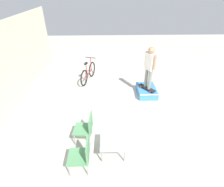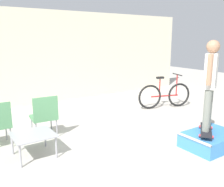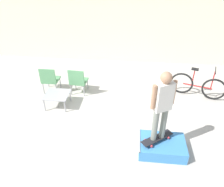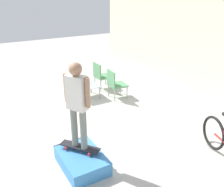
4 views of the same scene
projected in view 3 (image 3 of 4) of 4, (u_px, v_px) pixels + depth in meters
The scene contains 9 objects.
ground_plane at pixel (94, 125), 6.05m from camera, with size 24.00×24.00×0.00m, color #B7B2A8.
house_wall_back at pixel (111, 27), 8.93m from camera, with size 12.00×0.06×3.00m.
skate_ramp_box at pixel (162, 146), 5.17m from camera, with size 1.11×0.76×0.31m.
skateboard_on_ramp at pixel (157, 138), 5.08m from camera, with size 0.78×0.66×0.07m.
person_skater at pixel (163, 102), 4.54m from camera, with size 0.51×0.36×1.70m.
coffee_table at pixel (57, 96), 6.61m from camera, with size 0.72×0.69×0.43m.
patio_chair_left at pixel (50, 79), 7.22m from camera, with size 0.52×0.52×0.93m.
patio_chair_right at pixel (78, 80), 7.13m from camera, with size 0.56×0.56×0.93m.
bicycle at pixel (198, 86), 7.08m from camera, with size 1.68×0.66×1.04m.
Camera 3 is at (0.99, -4.56, 3.98)m, focal length 35.00 mm.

